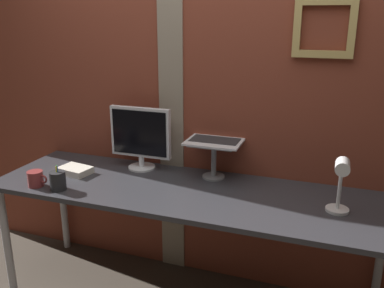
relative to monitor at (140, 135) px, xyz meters
The scene contains 9 objects.
brick_wall_back 0.51m from the monitor, 27.60° to the left, with size 3.72×0.16×2.67m.
desk 0.55m from the monitor, 29.88° to the right, with size 2.36×0.71×0.77m.
monitor is the anchor object (origin of this frame).
laptop_stand 0.51m from the monitor, ahead, with size 0.28×0.22×0.23m.
laptop 0.51m from the monitor, ahead, with size 0.34×0.29×0.21m.
desk_lamp 1.28m from the monitor, 13.00° to the right, with size 0.12×0.20×0.32m.
pen_cup 0.60m from the monitor, 121.68° to the right, with size 0.09×0.09×0.15m.
coffee_mug 0.69m from the monitor, 133.29° to the right, with size 0.13×0.09×0.09m.
paper_clutter_stack 0.48m from the monitor, 147.15° to the right, with size 0.20×0.14×0.04m, color silver.
Camera 1 is at (0.84, -2.05, 1.75)m, focal length 38.81 mm.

